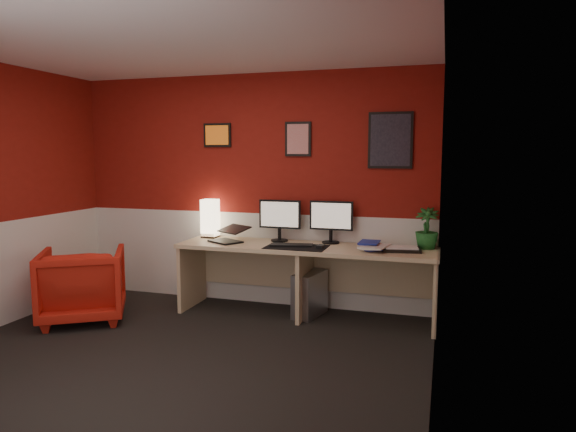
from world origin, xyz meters
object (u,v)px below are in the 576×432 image
at_px(desk, 305,281).
at_px(laptop, 225,232).
at_px(zen_tray, 401,249).
at_px(monitor_right, 331,215).
at_px(pc_tower, 310,294).
at_px(shoji_lamp, 210,219).
at_px(potted_plant, 427,228).
at_px(monitor_left, 279,214).
at_px(armchair, 83,284).

height_order(desk, laptop, laptop).
xyz_separation_m(laptop, zen_tray, (1.79, 0.05, -0.09)).
height_order(monitor_right, pc_tower, monitor_right).
bearing_deg(shoji_lamp, desk, -10.10).
bearing_deg(potted_plant, shoji_lamp, 179.73).
distance_m(monitor_left, monitor_right, 0.55).
height_order(desk, shoji_lamp, shoji_lamp).
bearing_deg(shoji_lamp, monitor_right, 1.02).
bearing_deg(monitor_left, shoji_lamp, 179.02).
height_order(monitor_left, potted_plant, monitor_left).
xyz_separation_m(desk, zen_tray, (0.94, 0.00, 0.38)).
height_order(desk, monitor_left, monitor_left).
bearing_deg(monitor_right, potted_plant, -2.08).
relative_size(desk, pc_tower, 5.78).
bearing_deg(zen_tray, shoji_lamp, 174.46).
height_order(shoji_lamp, monitor_right, monitor_right).
bearing_deg(armchair, pc_tower, 168.71).
bearing_deg(zen_tray, desk, -179.96).
xyz_separation_m(shoji_lamp, monitor_right, (1.35, 0.02, 0.09)).
bearing_deg(pc_tower, monitor_left, 171.25).
distance_m(shoji_lamp, monitor_left, 0.81).
distance_m(shoji_lamp, laptop, 0.39).
bearing_deg(potted_plant, monitor_right, 177.92).
distance_m(desk, zen_tray, 1.02).
height_order(potted_plant, armchair, potted_plant).
bearing_deg(monitor_left, pc_tower, -21.20).
height_order(desk, monitor_right, monitor_right).
height_order(zen_tray, armchair, zen_tray).
bearing_deg(laptop, monitor_left, 55.89).
distance_m(desk, monitor_left, 0.76).
xyz_separation_m(shoji_lamp, armchair, (-0.94, -0.95, -0.57)).
distance_m(monitor_left, zen_tray, 1.32).
bearing_deg(desk, pc_tower, 51.06).
height_order(laptop, armchair, laptop).
relative_size(potted_plant, pc_tower, 0.89).
relative_size(laptop, armchair, 0.42).
relative_size(laptop, potted_plant, 0.83).
bearing_deg(zen_tray, monitor_left, 171.61).
xyz_separation_m(laptop, pc_tower, (0.89, 0.09, -0.61)).
relative_size(laptop, monitor_left, 0.57).
bearing_deg(zen_tray, laptop, -178.46).
bearing_deg(pc_tower, zen_tray, 9.61).
bearing_deg(potted_plant, pc_tower, -172.59).
height_order(zen_tray, pc_tower, zen_tray).
bearing_deg(monitor_left, potted_plant, 0.12).
distance_m(shoji_lamp, armchair, 1.46).
height_order(shoji_lamp, laptop, shoji_lamp).
xyz_separation_m(monitor_left, monitor_right, (0.54, 0.04, 0.00)).
relative_size(laptop, monitor_right, 0.57).
relative_size(zen_tray, armchair, 0.44).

